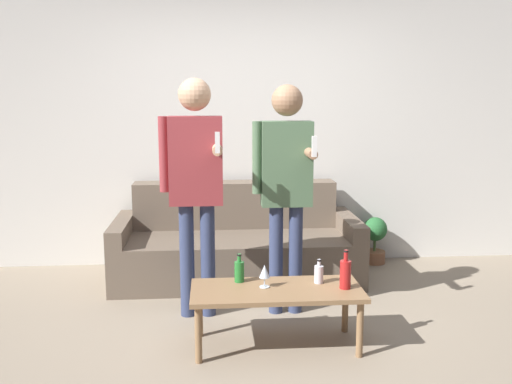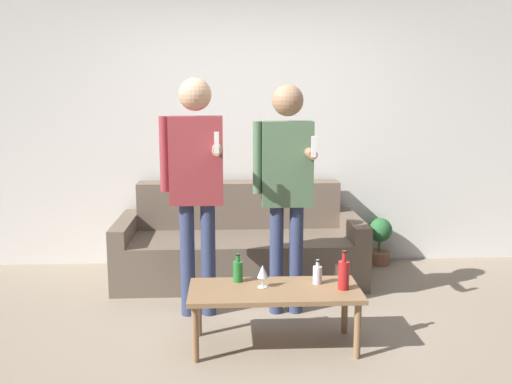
{
  "view_description": "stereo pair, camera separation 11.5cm",
  "coord_description": "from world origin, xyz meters",
  "px_view_note": "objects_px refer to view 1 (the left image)",
  "views": [
    {
      "loc": [
        -0.35,
        -3.5,
        1.64
      ],
      "look_at": [
        -0.03,
        0.47,
        0.95
      ],
      "focal_mm": 40.0,
      "sensor_mm": 36.0,
      "label": 1
    },
    {
      "loc": [
        -0.24,
        -3.51,
        1.64
      ],
      "look_at": [
        -0.03,
        0.47,
        0.95
      ],
      "focal_mm": 40.0,
      "sensor_mm": 36.0,
      "label": 2
    }
  ],
  "objects_px": {
    "person_standing_left": "(195,176)",
    "person_standing_right": "(286,178)",
    "couch": "(237,245)",
    "coffee_table": "(277,295)",
    "bottle_orange": "(239,271)"
  },
  "relations": [
    {
      "from": "person_standing_left",
      "to": "person_standing_right",
      "type": "height_order",
      "value": "person_standing_left"
    },
    {
      "from": "couch",
      "to": "coffee_table",
      "type": "distance_m",
      "value": 1.48
    },
    {
      "from": "coffee_table",
      "to": "person_standing_right",
      "type": "bearing_deg",
      "value": 77.24
    },
    {
      "from": "person_standing_left",
      "to": "person_standing_right",
      "type": "xyz_separation_m",
      "value": [
        0.66,
        0.01,
        -0.02
      ]
    },
    {
      "from": "person_standing_left",
      "to": "person_standing_right",
      "type": "bearing_deg",
      "value": 0.71
    },
    {
      "from": "coffee_table",
      "to": "bottle_orange",
      "type": "relative_size",
      "value": 5.77
    },
    {
      "from": "bottle_orange",
      "to": "person_standing_right",
      "type": "relative_size",
      "value": 0.11
    },
    {
      "from": "coffee_table",
      "to": "person_standing_right",
      "type": "height_order",
      "value": "person_standing_right"
    },
    {
      "from": "bottle_orange",
      "to": "person_standing_left",
      "type": "bearing_deg",
      "value": 124.43
    },
    {
      "from": "coffee_table",
      "to": "person_standing_left",
      "type": "height_order",
      "value": "person_standing_left"
    },
    {
      "from": "coffee_table",
      "to": "bottle_orange",
      "type": "height_order",
      "value": "bottle_orange"
    },
    {
      "from": "bottle_orange",
      "to": "person_standing_left",
      "type": "height_order",
      "value": "person_standing_left"
    },
    {
      "from": "couch",
      "to": "person_standing_left",
      "type": "bearing_deg",
      "value": -110.61
    },
    {
      "from": "person_standing_right",
      "to": "couch",
      "type": "bearing_deg",
      "value": 110.27
    },
    {
      "from": "coffee_table",
      "to": "person_standing_left",
      "type": "distance_m",
      "value": 1.05
    }
  ]
}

